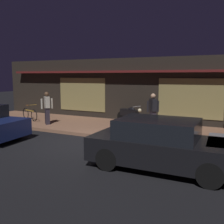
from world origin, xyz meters
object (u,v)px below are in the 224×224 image
at_px(bicycle_parked, 30,114).
at_px(parked_car_far, 161,144).
at_px(person_photographer, 47,107).
at_px(person_bystander, 153,111).
at_px(motorcycle, 130,114).

distance_m(bicycle_parked, parked_car_far, 9.42).
xyz_separation_m(person_photographer, parked_car_far, (6.90, -3.27, -0.32)).
height_order(person_photographer, person_bystander, same).
xyz_separation_m(bicycle_parked, person_bystander, (6.93, 0.71, 0.52)).
xyz_separation_m(person_photographer, person_bystander, (5.21, 1.24, 0.00)).
xyz_separation_m(motorcycle, person_photographer, (-3.74, -1.98, 0.38)).
bearing_deg(motorcycle, person_photographer, -152.16).
distance_m(bicycle_parked, person_bystander, 6.98).
xyz_separation_m(person_bystander, parked_car_far, (1.69, -4.51, -0.32)).
distance_m(person_bystander, parked_car_far, 4.83).
distance_m(bicycle_parked, person_photographer, 1.87).
bearing_deg(parked_car_far, person_photographer, 154.64).
height_order(motorcycle, person_photographer, person_photographer).
bearing_deg(bicycle_parked, parked_car_far, -23.78).
bearing_deg(parked_car_far, motorcycle, 121.03).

